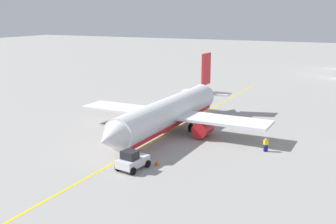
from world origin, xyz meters
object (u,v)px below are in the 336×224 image
(airplane, at_px, (169,113))
(refueling_worker, at_px, (266,145))
(safety_cone_nose, at_px, (157,163))
(pushback_tug, at_px, (132,160))

(airplane, height_order, refueling_worker, airplane)
(safety_cone_nose, bearing_deg, pushback_tug, -40.32)
(pushback_tug, bearing_deg, refueling_worker, 136.08)
(safety_cone_nose, bearing_deg, refueling_worker, 135.35)
(refueling_worker, bearing_deg, safety_cone_nose, -44.65)
(airplane, distance_m, pushback_tug, 14.98)
(pushback_tug, height_order, refueling_worker, pushback_tug)
(airplane, xyz_separation_m, refueling_worker, (2.55, 14.17, -1.98))
(airplane, distance_m, safety_cone_nose, 13.46)
(airplane, height_order, safety_cone_nose, airplane)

